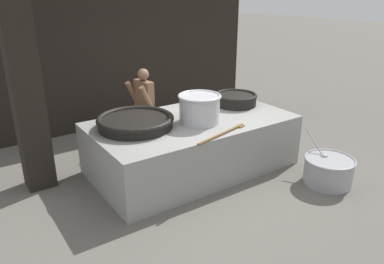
% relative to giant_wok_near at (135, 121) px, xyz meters
% --- Properties ---
extents(ground_plane, '(60.00, 60.00, 0.00)m').
position_rel_giant_wok_near_xyz_m(ground_plane, '(0.94, -0.20, -0.99)').
color(ground_plane, '#666059').
extents(back_wall, '(6.74, 0.24, 4.18)m').
position_rel_giant_wok_near_xyz_m(back_wall, '(0.94, 2.72, 1.10)').
color(back_wall, black).
rests_on(back_wall, ground_plane).
extents(support_pillar, '(0.42, 0.42, 4.18)m').
position_rel_giant_wok_near_xyz_m(support_pillar, '(-1.40, 0.68, 1.10)').
color(support_pillar, black).
rests_on(support_pillar, ground_plane).
extents(hearth_platform, '(3.35, 1.85, 0.89)m').
position_rel_giant_wok_near_xyz_m(hearth_platform, '(0.94, -0.20, -0.54)').
color(hearth_platform, gray).
rests_on(hearth_platform, ground_plane).
extents(giant_wok_near, '(1.21, 1.21, 0.19)m').
position_rel_giant_wok_near_xyz_m(giant_wok_near, '(0.00, 0.00, 0.00)').
color(giant_wok_near, black).
rests_on(giant_wok_near, hearth_platform).
extents(giant_wok_far, '(0.80, 0.80, 0.22)m').
position_rel_giant_wok_near_xyz_m(giant_wok_far, '(2.09, 0.03, 0.02)').
color(giant_wok_far, black).
rests_on(giant_wok_far, hearth_platform).
extents(stock_pot, '(0.70, 0.70, 0.47)m').
position_rel_giant_wok_near_xyz_m(stock_pot, '(0.97, -0.37, 0.14)').
color(stock_pot, '#B7B7BC').
rests_on(stock_pot, hearth_platform).
extents(stirring_paddle, '(1.07, 0.33, 0.04)m').
position_rel_giant_wok_near_xyz_m(stirring_paddle, '(0.97, -1.01, -0.08)').
color(stirring_paddle, brown).
rests_on(stirring_paddle, hearth_platform).
extents(cook, '(0.39, 0.59, 1.56)m').
position_rel_giant_wok_near_xyz_m(cook, '(0.71, 1.08, -0.15)').
color(cook, brown).
rests_on(cook, ground_plane).
extents(prep_bowl_vegetables, '(0.80, 1.03, 0.75)m').
position_rel_giant_wok_near_xyz_m(prep_bowl_vegetables, '(2.42, -1.89, -0.75)').
color(prep_bowl_vegetables, '#9E9EA3').
rests_on(prep_bowl_vegetables, ground_plane).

